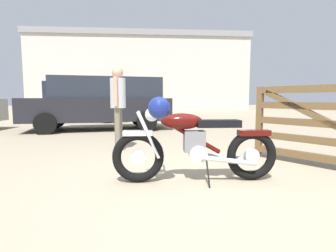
{
  "coord_description": "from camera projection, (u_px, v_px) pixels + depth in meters",
  "views": [
    {
      "loc": [
        -0.92,
        -3.01,
        1.04
      ],
      "look_at": [
        -0.37,
        0.96,
        0.62
      ],
      "focal_mm": 27.76,
      "sensor_mm": 36.0,
      "label": 1
    }
  ],
  "objects": [
    {
      "name": "blue_hatchback_right",
      "position": [
        80.0,
        102.0,
        11.7
      ],
      "size": [
        3.95,
        1.93,
        1.78
      ],
      "rotation": [
        0.0,
        0.0,
        0.03
      ],
      "color": "black",
      "rests_on": "ground_plane"
    },
    {
      "name": "vintage_motorcycle",
      "position": [
        192.0,
        143.0,
        3.21
      ],
      "size": [
        2.08,
        0.73,
        1.07
      ],
      "rotation": [
        0.0,
        0.0,
        3.07
      ],
      "color": "black",
      "rests_on": "ground_plane"
    },
    {
      "name": "ground_plane",
      "position": [
        208.0,
        183.0,
        3.2
      ],
      "size": [
        80.0,
        80.0,
        0.0
      ],
      "primitive_type": "plane",
      "color": "gray"
    },
    {
      "name": "bystander",
      "position": [
        118.0,
        100.0,
        5.1
      ],
      "size": [
        0.3,
        0.45,
        1.66
      ],
      "rotation": [
        0.0,
        0.0,
        6.11
      ],
      "color": "#706656",
      "rests_on": "ground_plane"
    },
    {
      "name": "industrial_building",
      "position": [
        142.0,
        76.0,
        28.98
      ],
      "size": [
        20.9,
        13.85,
        7.09
      ],
      "rotation": [
        0.0,
        0.0,
        -0.06
      ],
      "color": "beige",
      "rests_on": "ground_plane"
    },
    {
      "name": "silver_sedan_mid",
      "position": [
        102.0,
        102.0,
        8.76
      ],
      "size": [
        4.86,
        2.35,
        1.74
      ],
      "rotation": [
        0.0,
        0.0,
        3.25
      ],
      "color": "black",
      "rests_on": "ground_plane"
    }
  ]
}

